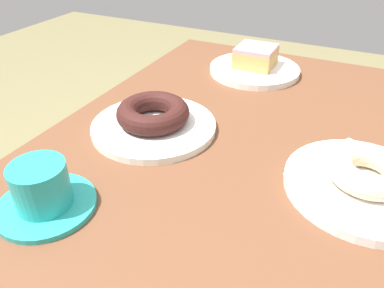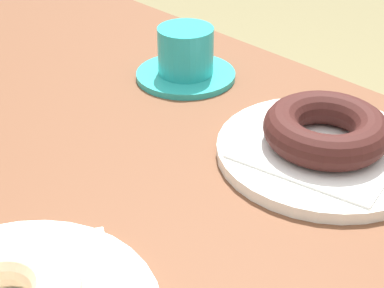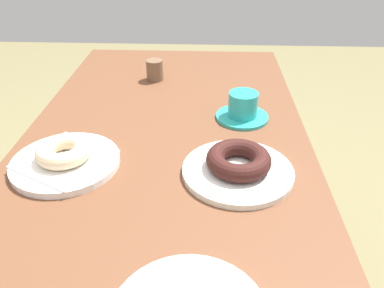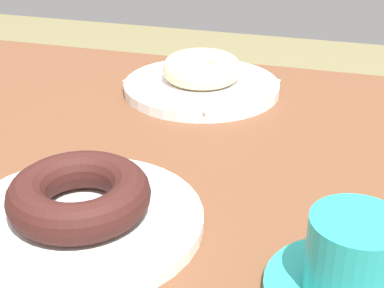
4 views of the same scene
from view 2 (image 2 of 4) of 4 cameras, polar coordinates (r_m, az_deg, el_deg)
The scene contains 5 objects.
table at distance 0.65m, azimuth -6.27°, elevation -8.99°, with size 1.24×0.66×0.72m.
plate_chocolate_ring at distance 0.61m, azimuth 12.81°, elevation -0.72°, with size 0.22×0.22×0.01m, color white.
napkin_chocolate_ring at distance 0.61m, azimuth 12.90°, elevation -0.11°, with size 0.15×0.15×0.00m, color white.
donut_chocolate_ring at distance 0.60m, azimuth 13.12°, elevation 1.48°, with size 0.13×0.13×0.04m, color #361714.
coffee_cup at distance 0.75m, azimuth -0.63°, elevation 8.60°, with size 0.13×0.13×0.07m.
Camera 2 is at (-0.40, 0.28, 1.05)m, focal length 53.84 mm.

